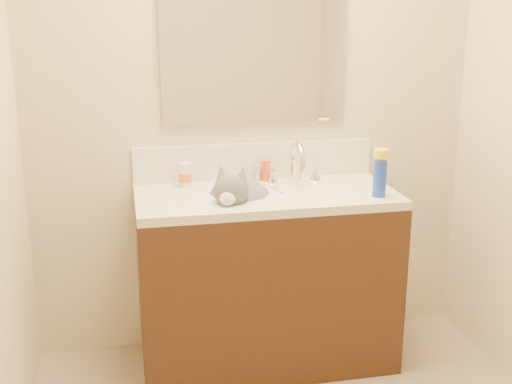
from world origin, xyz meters
name	(u,v)px	position (x,y,z in m)	size (l,w,h in m)	color
room_shell	(341,76)	(0.00, 0.00, 1.49)	(2.24, 2.54, 2.52)	beige
vanity_cabinet	(266,282)	(0.00, 0.97, 0.41)	(1.20, 0.55, 0.82)	#391E10
counter_slab	(266,197)	(0.00, 0.97, 0.84)	(1.20, 0.55, 0.04)	beige
basin	(242,210)	(-0.12, 0.94, 0.79)	(0.45, 0.36, 0.14)	silver
faucet	(297,166)	(0.18, 1.11, 0.95)	(0.28, 0.20, 0.21)	silver
cat	(238,200)	(-0.13, 0.97, 0.83)	(0.41, 0.45, 0.33)	#565356
backsplash	(255,161)	(0.00, 1.24, 0.95)	(1.20, 0.02, 0.18)	silver
mirror	(255,39)	(0.00, 1.24, 1.54)	(0.90, 0.02, 0.80)	white
pill_bottle	(185,175)	(-0.36, 1.16, 0.92)	(0.06, 0.06, 0.11)	silver
pill_label	(185,177)	(-0.36, 1.16, 0.91)	(0.06, 0.06, 0.04)	orange
silver_jar	(256,175)	(-0.01, 1.19, 0.89)	(0.05, 0.05, 0.06)	#B7B7BC
amber_bottle	(266,170)	(0.05, 1.18, 0.91)	(0.04, 0.04, 0.10)	#E44B1A
toothbrush	(276,189)	(0.05, 1.01, 0.87)	(0.02, 0.14, 0.01)	silver
toothbrush_head	(276,188)	(0.05, 1.01, 0.87)	(0.01, 0.03, 0.01)	#6B8FE4
spray_can	(380,179)	(0.48, 0.81, 0.94)	(0.06, 0.06, 0.17)	#1B3ABF
spray_cap	(381,153)	(0.48, 0.81, 1.06)	(0.06, 0.06, 0.04)	yellow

